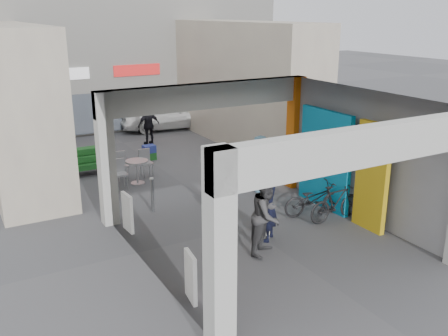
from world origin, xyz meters
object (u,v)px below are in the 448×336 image
cafe_set (131,172)px  bicycle_front (314,199)px  man_with_dog (269,207)px  man_back_turned (267,215)px  border_collie (264,227)px  white_van (166,114)px  produce_stand (83,165)px  man_elderly (260,163)px  man_crates (149,125)px  bicycle_rear (336,203)px

cafe_set → bicycle_front: size_ratio=0.87×
man_with_dog → man_back_turned: bearing=9.7°
border_collie → white_van: size_ratio=0.16×
produce_stand → man_elderly: 6.17m
man_crates → bicycle_rear: bearing=91.2°
man_with_dog → man_back_turned: man_back_turned is taller
produce_stand → border_collie: size_ratio=1.98×
cafe_set → white_van: bearing=58.3°
bicycle_front → produce_stand: bearing=44.5°
man_crates → bicycle_rear: 10.09m
man_crates → cafe_set: bearing=54.8°
man_crates → bicycle_front: bearing=90.2°
man_elderly → border_collie: bearing=-116.3°
man_back_turned → white_van: 13.29m
white_van → man_back_turned: bearing=175.4°
produce_stand → bicycle_rear: size_ratio=0.80×
man_crates → produce_stand: bearing=31.6°
man_crates → bicycle_front: size_ratio=0.95×
border_collie → man_crates: bearing=75.8°
produce_stand → man_with_dog: (2.62, -7.37, 0.52)m
border_collie → man_with_dog: bearing=-100.7°
man_crates → white_van: bearing=-133.6°
man_with_dog → bicycle_front: (1.98, 0.70, -0.40)m
produce_stand → man_back_turned: size_ratio=0.71×
white_van → produce_stand: bearing=142.5°
bicycle_rear → bicycle_front: bearing=23.0°
bicycle_rear → white_van: 12.30m
bicycle_rear → white_van: bearing=-2.2°
man_elderly → white_van: 9.32m
man_back_turned → border_collie: bearing=25.6°
produce_stand → man_back_turned: bearing=-72.0°
border_collie → man_crates: size_ratio=0.41×
man_back_turned → bicycle_rear: 2.78m
man_elderly → man_with_dog: bearing=-114.8°
produce_stand → white_van: 7.23m
produce_stand → border_collie: bearing=-67.4°
bicycle_front → white_van: 11.72m
cafe_set → bicycle_rear: (3.68, -5.78, 0.18)m
man_with_dog → border_collie: bearing=-133.8°
cafe_set → man_crates: 4.82m
produce_stand → man_crates: size_ratio=0.81×
man_with_dog → bicycle_rear: 2.27m
man_with_dog → white_van: 12.66m
man_elderly → produce_stand: bearing=141.5°
produce_stand → man_with_dog: size_ratio=0.78×
bicycle_front → bicycle_rear: bearing=-146.4°
produce_stand → white_van: size_ratio=0.32×
produce_stand → man_crates: (3.46, 2.73, 0.48)m
cafe_set → bicycle_front: bearing=-56.6°
produce_stand → border_collie: produce_stand is taller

